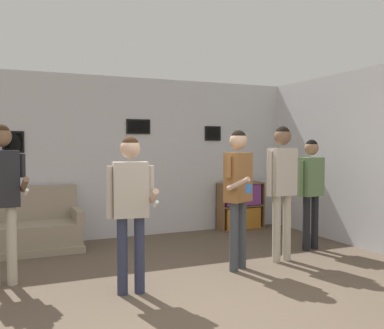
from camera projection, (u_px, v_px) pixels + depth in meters
The scene contains 10 objects.
ground_plane at pixel (219, 321), 3.81m from camera, with size 20.00×20.00×0.00m, color brown.
wall_back at pixel (118, 157), 7.17m from camera, with size 8.74×0.08×2.70m.
wall_right at pixel (347, 158), 6.71m from camera, with size 0.06×6.11×2.70m.
couch at pixel (22, 231), 6.24m from camera, with size 1.67×0.80×0.93m.
bookshelf at pixel (241, 206), 7.90m from camera, with size 0.87×0.30×0.86m.
person_player_foreground_left at pixel (2, 186), 4.69m from camera, with size 0.52×0.46×1.79m.
person_player_foreground_center at pixel (131, 198), 4.45m from camera, with size 0.50×0.49×1.65m.
person_watcher_holding_cup at pixel (238, 184), 5.31m from camera, with size 0.45×0.56×1.75m.
person_spectator_near_bookshelf at pixel (282, 177), 5.70m from camera, with size 0.50×0.23×1.81m.
person_spectator_far_right at pixel (311, 183), 6.33m from camera, with size 0.49×0.26×1.64m.
Camera 1 is at (-1.70, -3.34, 1.57)m, focal length 40.00 mm.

